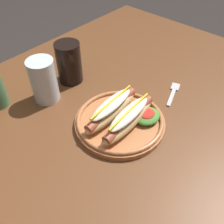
% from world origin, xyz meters
% --- Properties ---
extents(dining_table, '(1.48, 0.97, 0.74)m').
position_xyz_m(dining_table, '(0.00, 0.00, 0.65)').
color(dining_table, brown).
rests_on(dining_table, ground_plane).
extents(hot_dog_plate, '(0.26, 0.26, 0.08)m').
position_xyz_m(hot_dog_plate, '(0.04, -0.06, 0.77)').
color(hot_dog_plate, '#B77042').
rests_on(hot_dog_plate, dining_table).
extents(fork, '(0.12, 0.06, 0.00)m').
position_xyz_m(fork, '(0.27, -0.10, 0.74)').
color(fork, silver).
rests_on(fork, dining_table).
extents(water_cup, '(0.08, 0.08, 0.14)m').
position_xyz_m(water_cup, '(-0.02, 0.19, 0.81)').
color(water_cup, silver).
rests_on(water_cup, dining_table).
extents(extra_cup, '(0.08, 0.08, 0.14)m').
position_xyz_m(extra_cup, '(0.09, 0.21, 0.81)').
color(extra_cup, black).
rests_on(extra_cup, dining_table).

